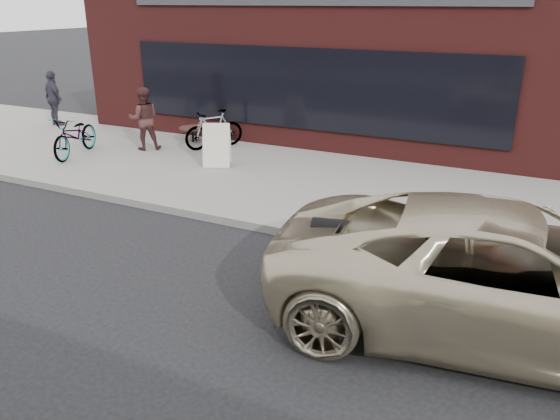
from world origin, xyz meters
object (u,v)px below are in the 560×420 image
object	(u,v)px
sandwich_sign	(217,144)
cafe_patron_left	(144,119)
minivan	(511,275)
bicycle_front	(75,135)
motorcycle	(373,263)
bicycle_rear	(214,129)
cafe_table	(192,128)
cafe_patron_right	(54,98)

from	to	relation	value
sandwich_sign	cafe_patron_left	xyz separation A→B (m)	(-2.45, 0.42, 0.30)
minivan	bicycle_front	bearing A→B (deg)	64.19
motorcycle	bicycle_front	world-z (taller)	motorcycle
motorcycle	cafe_patron_left	xyz separation A→B (m)	(-7.50, 4.65, 0.35)
minivan	bicycle_rear	distance (m)	9.39
minivan	cafe_patron_left	bearing A→B (deg)	55.59
cafe_table	cafe_patron_left	distance (m)	1.41
bicycle_rear	cafe_patron_left	xyz separation A→B (m)	(-1.52, -0.90, 0.30)
sandwich_sign	cafe_table	world-z (taller)	sandwich_sign
bicycle_rear	cafe_table	bearing A→B (deg)	-166.47
motorcycle	cafe_patron_right	bearing A→B (deg)	142.66
bicycle_front	bicycle_rear	distance (m)	3.42
minivan	sandwich_sign	xyz separation A→B (m)	(-6.69, 4.18, -0.14)
bicycle_rear	cafe_patron_left	size ratio (longest dim) A/B	1.03
motorcycle	cafe_table	size ratio (longest dim) A/B	3.03
bicycle_front	sandwich_sign	bearing A→B (deg)	-3.03
cafe_patron_right	minivan	bearing A→B (deg)	176.56
sandwich_sign	cafe_patron_left	bearing A→B (deg)	145.34
minivan	bicycle_rear	size ratio (longest dim) A/B	3.42
cafe_patron_left	cafe_patron_right	distance (m)	4.50
bicycle_front	cafe_patron_left	bearing A→B (deg)	31.01
cafe_patron_right	sandwich_sign	bearing A→B (deg)	-173.13
motorcycle	bicycle_rear	size ratio (longest dim) A/B	1.31
cafe_patron_left	motorcycle	bearing A→B (deg)	109.59
motorcycle	bicycle_rear	world-z (taller)	motorcycle
bicycle_rear	cafe_table	world-z (taller)	bicycle_rear
sandwich_sign	bicycle_rear	bearing A→B (deg)	100.11
motorcycle	cafe_table	bearing A→B (deg)	128.16
bicycle_rear	cafe_patron_right	size ratio (longest dim) A/B	1.00
motorcycle	cafe_patron_right	xyz separation A→B (m)	(-11.86, 5.75, 0.38)
motorcycle	bicycle_rear	distance (m)	8.16
motorcycle	bicycle_front	bearing A→B (deg)	146.96
cafe_table	bicycle_front	bearing A→B (deg)	-126.74
cafe_table	cafe_patron_right	world-z (taller)	cafe_patron_right
motorcycle	bicycle_rear	bearing A→B (deg)	125.66
minivan	cafe_patron_left	size ratio (longest dim) A/B	3.54
motorcycle	minivan	distance (m)	1.65
sandwich_sign	cafe_patron_right	bearing A→B (deg)	142.53
bicycle_front	bicycle_rear	world-z (taller)	bicycle_front
bicycle_front	cafe_patron_right	distance (m)	3.97
sandwich_sign	cafe_patron_right	world-z (taller)	cafe_patron_right
motorcycle	cafe_patron_left	bearing A→B (deg)	136.72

